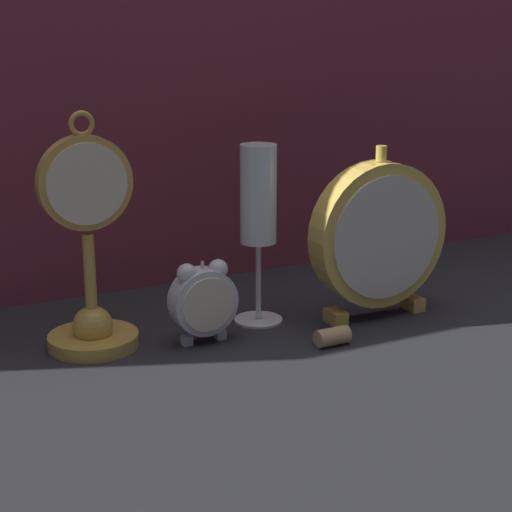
{
  "coord_description": "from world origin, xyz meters",
  "views": [
    {
      "loc": [
        -0.46,
        -0.82,
        0.38
      ],
      "look_at": [
        0.0,
        0.08,
        0.1
      ],
      "focal_mm": 60.0,
      "sensor_mm": 36.0,
      "label": 1
    }
  ],
  "objects_px": {
    "pocket_watch_on_stand": "(90,267)",
    "mantel_clock_silver": "(379,235)",
    "alarm_clock_twin_bell": "(203,298)",
    "champagne_flute": "(258,208)",
    "wine_cork": "(332,336)"
  },
  "relations": [
    {
      "from": "pocket_watch_on_stand",
      "to": "mantel_clock_silver",
      "type": "height_order",
      "value": "pocket_watch_on_stand"
    },
    {
      "from": "pocket_watch_on_stand",
      "to": "mantel_clock_silver",
      "type": "xyz_separation_m",
      "value": [
        0.36,
        -0.07,
        0.01
      ]
    },
    {
      "from": "alarm_clock_twin_bell",
      "to": "mantel_clock_silver",
      "type": "bearing_deg",
      "value": -4.62
    },
    {
      "from": "mantel_clock_silver",
      "to": "pocket_watch_on_stand",
      "type": "bearing_deg",
      "value": 169.66
    },
    {
      "from": "alarm_clock_twin_bell",
      "to": "pocket_watch_on_stand",
      "type": "bearing_deg",
      "value": 159.25
    },
    {
      "from": "champagne_flute",
      "to": "alarm_clock_twin_bell",
      "type": "bearing_deg",
      "value": -158.54
    },
    {
      "from": "mantel_clock_silver",
      "to": "wine_cork",
      "type": "xyz_separation_m",
      "value": [
        -0.11,
        -0.06,
        -0.1
      ]
    },
    {
      "from": "pocket_watch_on_stand",
      "to": "champagne_flute",
      "type": "height_order",
      "value": "pocket_watch_on_stand"
    },
    {
      "from": "mantel_clock_silver",
      "to": "champagne_flute",
      "type": "xyz_separation_m",
      "value": [
        -0.15,
        0.06,
        0.04
      ]
    },
    {
      "from": "champagne_flute",
      "to": "wine_cork",
      "type": "bearing_deg",
      "value": -70.52
    },
    {
      "from": "mantel_clock_silver",
      "to": "champagne_flute",
      "type": "distance_m",
      "value": 0.16
    },
    {
      "from": "wine_cork",
      "to": "alarm_clock_twin_bell",
      "type": "bearing_deg",
      "value": 149.79
    },
    {
      "from": "alarm_clock_twin_bell",
      "to": "wine_cork",
      "type": "xyz_separation_m",
      "value": [
        0.13,
        -0.08,
        -0.05
      ]
    },
    {
      "from": "champagne_flute",
      "to": "wine_cork",
      "type": "relative_size",
      "value": 5.51
    },
    {
      "from": "pocket_watch_on_stand",
      "to": "wine_cork",
      "type": "height_order",
      "value": "pocket_watch_on_stand"
    }
  ]
}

